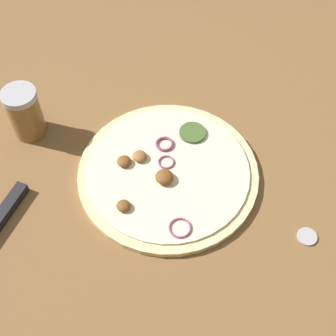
{
  "coord_description": "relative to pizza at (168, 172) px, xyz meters",
  "views": [
    {
      "loc": [
        -0.36,
        0.31,
        0.69
      ],
      "look_at": [
        0.0,
        0.0,
        0.02
      ],
      "focal_mm": 50.0,
      "sensor_mm": 36.0,
      "label": 1
    }
  ],
  "objects": [
    {
      "name": "pizza",
      "position": [
        0.0,
        0.0,
        0.0
      ],
      "size": [
        0.32,
        0.32,
        0.03
      ],
      "color": "beige",
      "rests_on": "ground_plane"
    },
    {
      "name": "loose_cap",
      "position": [
        -0.24,
        -0.09,
        -0.0
      ],
      "size": [
        0.03,
        0.03,
        0.01
      ],
      "color": "#B2B2B7",
      "rests_on": "ground_plane"
    },
    {
      "name": "spice_jar",
      "position": [
        0.25,
        0.13,
        0.04
      ],
      "size": [
        0.06,
        0.06,
        0.1
      ],
      "color": "olive",
      "rests_on": "ground_plane"
    },
    {
      "name": "ground_plane",
      "position": [
        -0.0,
        -0.0,
        -0.01
      ],
      "size": [
        3.0,
        3.0,
        0.0
      ],
      "primitive_type": "plane",
      "color": "brown"
    }
  ]
}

